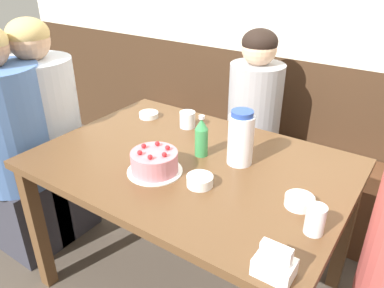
{
  "coord_description": "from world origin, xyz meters",
  "views": [
    {
      "loc": [
        0.8,
        -1.15,
        1.54
      ],
      "look_at": [
        -0.03,
        0.05,
        0.78
      ],
      "focal_mm": 35.0,
      "sensor_mm": 36.0,
      "label": 1
    }
  ],
  "objects_px": {
    "person_teal_shirt": "(13,150)",
    "bowl_side_dish": "(200,181)",
    "birthday_cake": "(154,162)",
    "water_pitcher": "(241,138)",
    "person_grey_tee": "(48,135)",
    "bench_seat": "(262,176)",
    "person_dark_striped": "(252,135)",
    "glass_tumbler_short": "(315,220)",
    "glass_water_tall": "(187,120)",
    "bowl_soup_white": "(149,115)",
    "soju_bottle": "(201,137)",
    "bowl_rice_small": "(299,201)",
    "napkin_holder": "(275,264)"
  },
  "relations": [
    {
      "from": "bench_seat",
      "to": "soju_bottle",
      "type": "relative_size",
      "value": 11.74
    },
    {
      "from": "birthday_cake",
      "to": "water_pitcher",
      "type": "xyz_separation_m",
      "value": [
        0.25,
        0.26,
        0.07
      ]
    },
    {
      "from": "bench_seat",
      "to": "soju_bottle",
      "type": "distance_m",
      "value": 0.97
    },
    {
      "from": "bench_seat",
      "to": "bowl_side_dish",
      "type": "height_order",
      "value": "bowl_side_dish"
    },
    {
      "from": "person_grey_tee",
      "to": "soju_bottle",
      "type": "bearing_deg",
      "value": 8.07
    },
    {
      "from": "bench_seat",
      "to": "bowl_rice_small",
      "type": "height_order",
      "value": "bowl_rice_small"
    },
    {
      "from": "water_pitcher",
      "to": "bowl_soup_white",
      "type": "relative_size",
      "value": 2.28
    },
    {
      "from": "birthday_cake",
      "to": "glass_tumbler_short",
      "type": "distance_m",
      "value": 0.66
    },
    {
      "from": "soju_bottle",
      "to": "bowl_rice_small",
      "type": "xyz_separation_m",
      "value": [
        0.49,
        -0.12,
        -0.07
      ]
    },
    {
      "from": "bowl_soup_white",
      "to": "person_dark_striped",
      "type": "relative_size",
      "value": 0.09
    },
    {
      "from": "water_pitcher",
      "to": "bowl_side_dish",
      "type": "xyz_separation_m",
      "value": [
        -0.04,
        -0.24,
        -0.09
      ]
    },
    {
      "from": "bench_seat",
      "to": "water_pitcher",
      "type": "xyz_separation_m",
      "value": [
        0.18,
        -0.73,
        0.63
      ]
    },
    {
      "from": "birthday_cake",
      "to": "glass_water_tall",
      "type": "relative_size",
      "value": 2.76
    },
    {
      "from": "soju_bottle",
      "to": "glass_water_tall",
      "type": "height_order",
      "value": "soju_bottle"
    },
    {
      "from": "bench_seat",
      "to": "glass_water_tall",
      "type": "xyz_separation_m",
      "value": [
        -0.21,
        -0.56,
        0.55
      ]
    },
    {
      "from": "glass_water_tall",
      "to": "bench_seat",
      "type": "bearing_deg",
      "value": 69.43
    },
    {
      "from": "bowl_soup_white",
      "to": "bowl_rice_small",
      "type": "relative_size",
      "value": 1.0
    },
    {
      "from": "person_teal_shirt",
      "to": "napkin_holder",
      "type": "bearing_deg",
      "value": -4.61
    },
    {
      "from": "napkin_holder",
      "to": "bowl_rice_small",
      "type": "distance_m",
      "value": 0.35
    },
    {
      "from": "water_pitcher",
      "to": "glass_tumbler_short",
      "type": "height_order",
      "value": "water_pitcher"
    },
    {
      "from": "birthday_cake",
      "to": "water_pitcher",
      "type": "bearing_deg",
      "value": 46.42
    },
    {
      "from": "glass_tumbler_short",
      "to": "glass_water_tall",
      "type": "bearing_deg",
      "value": 151.47
    },
    {
      "from": "bench_seat",
      "to": "person_grey_tee",
      "type": "distance_m",
      "value": 1.35
    },
    {
      "from": "napkin_holder",
      "to": "bowl_soup_white",
      "type": "bearing_deg",
      "value": 146.99
    },
    {
      "from": "bowl_soup_white",
      "to": "person_grey_tee",
      "type": "xyz_separation_m",
      "value": [
        -0.47,
        -0.32,
        -0.12
      ]
    },
    {
      "from": "birthday_cake",
      "to": "person_grey_tee",
      "type": "bearing_deg",
      "value": 173.74
    },
    {
      "from": "soju_bottle",
      "to": "bowl_side_dish",
      "type": "relative_size",
      "value": 1.83
    },
    {
      "from": "glass_water_tall",
      "to": "bowl_rice_small",
      "type": "bearing_deg",
      "value": -24.49
    },
    {
      "from": "glass_water_tall",
      "to": "glass_tumbler_short",
      "type": "distance_m",
      "value": 0.91
    },
    {
      "from": "bowl_side_dish",
      "to": "glass_tumbler_short",
      "type": "bearing_deg",
      "value": -2.58
    },
    {
      "from": "birthday_cake",
      "to": "person_grey_tee",
      "type": "xyz_separation_m",
      "value": [
        -0.85,
        0.09,
        -0.15
      ]
    },
    {
      "from": "person_grey_tee",
      "to": "person_dark_striped",
      "type": "distance_m",
      "value": 1.18
    },
    {
      "from": "person_teal_shirt",
      "to": "bowl_side_dish",
      "type": "bearing_deg",
      "value": 7.44
    },
    {
      "from": "person_teal_shirt",
      "to": "person_grey_tee",
      "type": "bearing_deg",
      "value": 90.0
    },
    {
      "from": "napkin_holder",
      "to": "bench_seat",
      "type": "bearing_deg",
      "value": 114.29
    },
    {
      "from": "person_grey_tee",
      "to": "bowl_soup_white",
      "type": "bearing_deg",
      "value": 34.8
    },
    {
      "from": "bench_seat",
      "to": "person_grey_tee",
      "type": "bearing_deg",
      "value": -135.82
    },
    {
      "from": "soju_bottle",
      "to": "person_grey_tee",
      "type": "distance_m",
      "value": 0.96
    },
    {
      "from": "bowl_rice_small",
      "to": "glass_tumbler_short",
      "type": "relative_size",
      "value": 1.04
    },
    {
      "from": "bench_seat",
      "to": "person_dark_striped",
      "type": "xyz_separation_m",
      "value": [
        -0.05,
        -0.11,
        0.33
      ]
    },
    {
      "from": "water_pitcher",
      "to": "bench_seat",
      "type": "bearing_deg",
      "value": 103.93
    },
    {
      "from": "person_grey_tee",
      "to": "bench_seat",
      "type": "bearing_deg",
      "value": 44.18
    },
    {
      "from": "person_dark_striped",
      "to": "napkin_holder",
      "type": "bearing_deg",
      "value": 28.28
    },
    {
      "from": "bench_seat",
      "to": "soju_bottle",
      "type": "bearing_deg",
      "value": -89.22
    },
    {
      "from": "bowl_soup_white",
      "to": "person_dark_striped",
      "type": "bearing_deg",
      "value": 48.62
    },
    {
      "from": "bowl_side_dish",
      "to": "person_teal_shirt",
      "type": "xyz_separation_m",
      "value": [
        -1.06,
        -0.14,
        -0.13
      ]
    },
    {
      "from": "bench_seat",
      "to": "person_teal_shirt",
      "type": "distance_m",
      "value": 1.5
    },
    {
      "from": "bowl_rice_small",
      "to": "person_dark_striped",
      "type": "relative_size",
      "value": 0.09
    },
    {
      "from": "napkin_holder",
      "to": "glass_water_tall",
      "type": "xyz_separation_m",
      "value": [
        -0.76,
        0.67,
        0.0
      ]
    },
    {
      "from": "napkin_holder",
      "to": "bowl_soup_white",
      "type": "relative_size",
      "value": 1.06
    }
  ]
}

